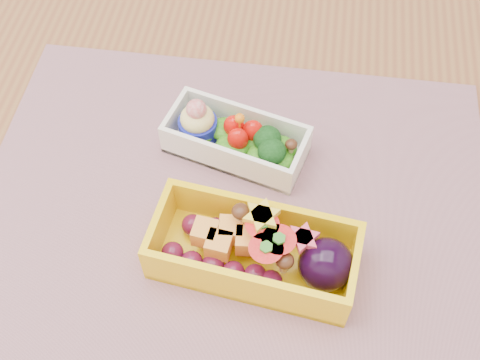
# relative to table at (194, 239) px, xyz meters

# --- Properties ---
(table) EXTENTS (1.20, 0.80, 0.75)m
(table) POSITION_rel_table_xyz_m (0.00, 0.00, 0.00)
(table) COLOR brown
(table) RESTS_ON ground
(placemat) EXTENTS (0.51, 0.40, 0.00)m
(placemat) POSITION_rel_table_xyz_m (0.05, -0.01, 0.10)
(placemat) COLOR #A5717E
(placemat) RESTS_ON table
(bento_white) EXTENTS (0.16, 0.10, 0.06)m
(bento_white) POSITION_rel_table_xyz_m (0.04, 0.06, 0.12)
(bento_white) COLOR white
(bento_white) RESTS_ON placemat
(bento_yellow) EXTENTS (0.19, 0.10, 0.06)m
(bento_yellow) POSITION_rel_table_xyz_m (0.08, -0.07, 0.13)
(bento_yellow) COLOR yellow
(bento_yellow) RESTS_ON placemat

